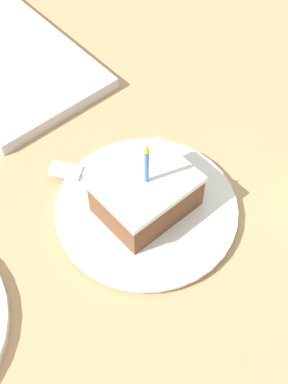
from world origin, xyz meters
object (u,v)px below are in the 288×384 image
at_px(plate, 144,207).
at_px(cake_slice, 144,192).
at_px(marble_board, 7,64).
at_px(fork, 104,179).

distance_m(plate, cake_slice, 0.03).
bearing_deg(plate, marble_board, 177.20).
bearing_deg(marble_board, plate, -2.80).
relative_size(plate, marble_board, 0.78).
xyz_separation_m(cake_slice, fork, (-0.07, -0.01, -0.03)).
height_order(plate, marble_board, marble_board).
bearing_deg(plate, fork, -167.55).
distance_m(cake_slice, marble_board, 0.36).
xyz_separation_m(plate, fork, (-0.07, -0.01, 0.01)).
height_order(fork, marble_board, marble_board).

